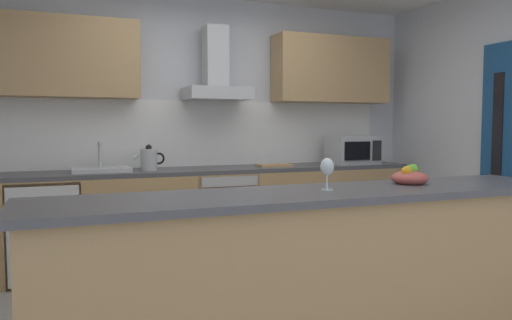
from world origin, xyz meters
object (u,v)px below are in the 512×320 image
(refrigerator, at_px, (45,229))
(chopping_board, at_px, (274,165))
(wine_glass, at_px, (327,168))
(fruit_bowl, at_px, (410,177))
(sink, at_px, (101,169))
(range_hood, at_px, (216,77))
(oven, at_px, (221,213))
(microwave, at_px, (353,150))
(kettle, at_px, (149,159))

(refrigerator, bearing_deg, chopping_board, -0.56)
(wine_glass, distance_m, fruit_bowl, 0.63)
(fruit_bowl, xyz_separation_m, chopping_board, (0.01, 2.08, -0.09))
(sink, bearing_deg, fruit_bowl, -52.05)
(refrigerator, distance_m, range_hood, 2.09)
(oven, distance_m, fruit_bowl, 2.24)
(refrigerator, relative_size, range_hood, 1.18)
(oven, relative_size, fruit_bowl, 3.64)
(microwave, distance_m, fruit_bowl, 2.28)
(refrigerator, xyz_separation_m, kettle, (0.89, -0.03, 0.58))
(chopping_board, bearing_deg, microwave, -0.26)
(sink, xyz_separation_m, chopping_board, (1.66, -0.03, -0.02))
(kettle, distance_m, range_hood, 1.06)
(oven, xyz_separation_m, kettle, (-0.69, -0.03, 0.55))
(range_hood, bearing_deg, sink, -173.89)
(chopping_board, bearing_deg, kettle, -179.54)
(oven, relative_size, chopping_board, 2.35)
(microwave, bearing_deg, fruit_bowl, -113.98)
(refrigerator, height_order, chopping_board, chopping_board)
(kettle, height_order, wine_glass, kettle)
(sink, xyz_separation_m, range_hood, (1.11, 0.12, 0.86))
(kettle, xyz_separation_m, chopping_board, (1.25, 0.01, -0.09))
(range_hood, bearing_deg, wine_glass, -91.81)
(oven, distance_m, microwave, 1.58)
(oven, relative_size, refrigerator, 0.94)
(refrigerator, height_order, wine_glass, wine_glass)
(microwave, bearing_deg, wine_glass, -125.66)
(kettle, distance_m, wine_glass, 2.23)
(microwave, xyz_separation_m, range_hood, (-1.47, 0.16, 0.74))
(oven, xyz_separation_m, range_hood, (0.00, 0.13, 1.33))
(microwave, relative_size, fruit_bowl, 2.27)
(oven, height_order, wine_glass, wine_glass)
(sink, distance_m, kettle, 0.42)
(chopping_board, bearing_deg, wine_glass, -106.28)
(microwave, xyz_separation_m, wine_glass, (-1.54, -2.15, 0.03))
(kettle, bearing_deg, chopping_board, 0.46)
(fruit_bowl, bearing_deg, range_hood, 103.68)
(microwave, height_order, wine_glass, microwave)
(sink, height_order, range_hood, range_hood)
(oven, bearing_deg, wine_glass, -91.92)
(sink, xyz_separation_m, wine_glass, (1.03, -2.19, 0.15))
(fruit_bowl, distance_m, chopping_board, 2.08)
(kettle, height_order, range_hood, range_hood)
(refrigerator, height_order, kettle, kettle)
(refrigerator, distance_m, fruit_bowl, 3.04)
(chopping_board, bearing_deg, refrigerator, 179.44)
(sink, distance_m, fruit_bowl, 2.69)
(wine_glass, distance_m, chopping_board, 2.25)
(oven, distance_m, range_hood, 1.33)
(refrigerator, bearing_deg, range_hood, 4.79)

